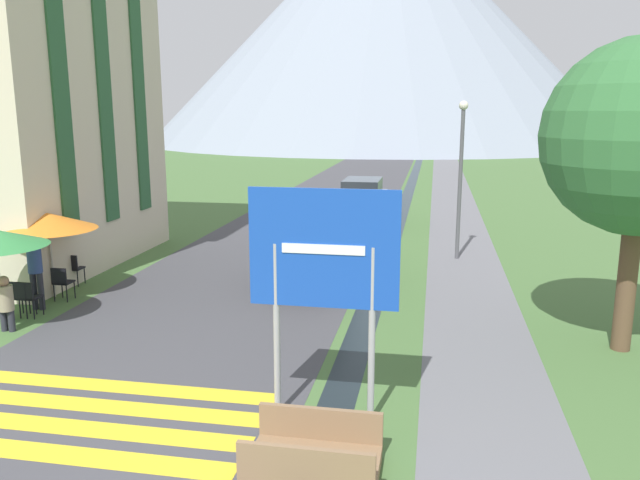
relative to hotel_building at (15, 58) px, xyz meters
name	(u,v)px	position (x,y,z in m)	size (l,w,h in m)	color
ground_plane	(367,225)	(9.39, 8.00, -6.05)	(160.00, 160.00, 0.00)	#476B38
road	(342,192)	(6.89, 18.00, -6.05)	(6.40, 60.00, 0.01)	#424247
footpath	(452,195)	(12.99, 18.00, -6.05)	(2.20, 60.00, 0.01)	slate
drainage_channel	(408,194)	(10.59, 18.00, -6.05)	(0.60, 60.00, 0.00)	black
crosswalk_marking	(87,416)	(6.89, -8.74, -6.05)	(5.44, 2.54, 0.01)	yellow
mountain_distant	(384,21)	(4.40, 74.06, 10.47)	(65.16, 65.16, 33.04)	gray
hotel_building	(15,58)	(0.00, 0.00, 0.00)	(5.88, 8.29, 11.23)	beige
road_sign	(323,268)	(10.47, -8.15, -3.69)	(2.20, 0.11, 3.52)	#9E9EA3
footbridge	(313,457)	(10.59, -9.60, -5.83)	(1.70, 1.10, 0.65)	#846647
parked_car_near	(318,250)	(8.99, -0.68, -5.14)	(1.83, 4.14, 1.82)	black
parked_car_far	(363,201)	(9.12, 8.71, -5.14)	(1.82, 4.14, 1.82)	#B2B2B7
cafe_chair_near_left	(28,296)	(3.13, -4.73, -5.54)	(0.40, 0.40, 0.85)	black
cafe_chair_far_right	(66,267)	(2.45, -2.18, -5.54)	(0.40, 0.40, 0.85)	black
cafe_chair_near_right	(21,295)	(2.96, -4.73, -5.54)	(0.40, 0.40, 0.85)	black
cafe_chair_far_left	(73,267)	(2.64, -2.15, -5.54)	(0.40, 0.40, 0.85)	black
cafe_chair_middle	(62,281)	(3.14, -3.45, -5.54)	(0.40, 0.40, 0.85)	black
cafe_umbrella_middle_orange	(48,221)	(2.73, -3.17, -4.13)	(2.32, 2.32, 2.13)	#B7B2A8
person_seated_far	(6,301)	(3.23, -5.60, -5.38)	(0.32, 0.32, 1.21)	#282833
person_standing_terrace	(35,268)	(2.97, -4.15, -5.05)	(0.32, 0.32, 1.73)	#282833
streetlamp	(461,166)	(12.78, 2.83, -3.15)	(0.28, 0.28, 4.86)	#515156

